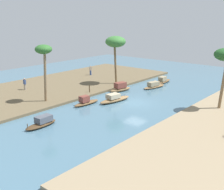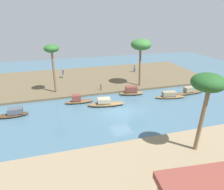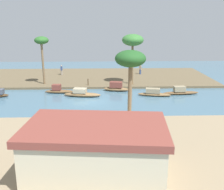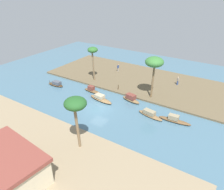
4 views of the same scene
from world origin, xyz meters
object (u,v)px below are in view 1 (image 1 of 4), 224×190
Objects in this scene: sampan_upstream_small at (42,122)px; sampan_with_red_awning at (114,99)px; sampan_with_tall_canopy at (163,81)px; person_by_mooring at (25,84)px; sampan_downstream_large at (154,86)px; sampan_near_left_bank at (120,88)px; mooring_post at (89,89)px; sampan_foreground at (86,102)px; person_on_near_bank at (91,71)px; palm_tree_left_far at (44,52)px; palm_tree_left_near at (116,43)px.

sampan_with_red_awning is at bearing 177.04° from sampan_upstream_small.
person_by_mooring reaches higher than sampan_with_tall_canopy.
sampan_near_left_bank is (4.80, -2.68, 0.15)m from sampan_downstream_large.
person_by_mooring is at bearing -58.19° from mooring_post.
sampan_with_tall_canopy is 13.28m from mooring_post.
sampan_upstream_small is at bearing 20.52° from sampan_near_left_bank.
sampan_with_tall_canopy is at bearing 178.45° from sampan_foreground.
sampan_foreground is at bearing -113.48° from person_on_near_bank.
mooring_post is at bearing -88.43° from sampan_with_red_awning.
sampan_upstream_small is at bearing 7.10° from sampan_with_red_awning.
palm_tree_left_far is at bearing -8.85° from mooring_post.
sampan_with_red_awning is 5.33m from sampan_near_left_bank.
sampan_upstream_small is at bearing -122.98° from person_on_near_bank.
palm_tree_left_near reaches higher than sampan_downstream_large.
person_on_near_bank is at bearing -77.47° from sampan_with_tall_canopy.
person_on_near_bank reaches higher than sampan_upstream_small.
palm_tree_left_near is (2.30, -5.67, 6.30)m from sampan_downstream_large.
palm_tree_left_far is at bearing -130.31° from person_on_near_bank.
person_by_mooring is (13.85, -13.09, 0.73)m from sampan_downstream_large.
sampan_with_tall_canopy is at bearing 139.53° from palm_tree_left_near.
person_by_mooring is 0.23× the size of palm_tree_left_near.
sampan_near_left_bank is at bearing -18.17° from sampan_downstream_large.
sampan_near_left_bank is 12.62m from palm_tree_left_far.
sampan_near_left_bank is (-7.91, -0.80, 0.13)m from sampan_foreground.
palm_tree_left_near reaches higher than sampan_upstream_small.
sampan_foreground is 1.08× the size of sampan_upstream_small.
person_on_near_bank is (-9.36, -13.27, 0.71)m from sampan_with_red_awning.
sampan_downstream_large is 2.59× the size of person_by_mooring.
palm_tree_left_far is (19.13, -5.46, 6.00)m from sampan_with_tall_canopy.
sampan_foreground is at bearing 38.95° from mooring_post.
sampan_near_left_bank is 3.84× the size of mooring_post.
sampan_foreground is at bearing 20.00° from palm_tree_left_near.
palm_tree_left_near is at bearing -81.92° from person_on_near_bank.
palm_tree_left_near reaches higher than person_by_mooring.
mooring_post is (4.04, -2.33, 0.28)m from sampan_near_left_bank.
person_on_near_bank is (0.05, -13.28, 0.72)m from sampan_downstream_large.
palm_tree_left_near is (-10.41, -3.79, 6.28)m from sampan_foreground.
palm_tree_left_near is at bearing -165.32° from sampan_upstream_small.
sampan_downstream_large is 10.17m from mooring_post.
sampan_near_left_bank is 2.23× the size of person_on_near_bank.
sampan_foreground is 7.80m from palm_tree_left_far.
person_on_near_bank reaches higher than sampan_downstream_large.
sampan_with_red_awning is 1.31× the size of sampan_near_left_bank.
sampan_foreground is 7.95m from sampan_near_left_bank.
sampan_near_left_bank reaches higher than sampan_with_red_awning.
palm_tree_left_far reaches higher than sampan_with_red_awning.
mooring_post is at bearing -159.70° from sampan_upstream_small.
palm_tree_left_far is at bearing -133.18° from sampan_upstream_small.
palm_tree_left_near is (5.97, -5.09, 6.29)m from sampan_with_tall_canopy.
palm_tree_left_near is at bearing 63.27° from person_by_mooring.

